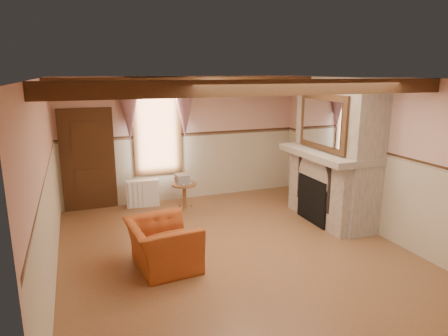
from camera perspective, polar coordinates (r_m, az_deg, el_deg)
name	(u,v)px	position (r m, az deg, el deg)	size (l,w,h in m)	color
floor	(232,249)	(6.84, 1.11, -11.44)	(5.50, 6.00, 0.01)	brown
ceiling	(233,78)	(6.20, 1.23, 12.72)	(5.50, 6.00, 0.01)	silver
wall_back	(184,139)	(9.18, -5.80, 4.15)	(5.50, 0.02, 2.80)	#D09F90
wall_front	(353,240)	(3.89, 17.99, -9.71)	(5.50, 0.02, 2.80)	#D09F90
wall_left	(45,184)	(5.96, -24.22, -2.14)	(0.02, 6.00, 2.80)	#D09F90
wall_right	(371,155)	(7.80, 20.29, 1.70)	(0.02, 6.00, 2.80)	#D09F90
wainscot	(232,206)	(6.56, 1.14, -5.49)	(5.50, 6.00, 1.50)	#C0B59A
chair_rail	(232,162)	(6.35, 1.17, 0.92)	(5.50, 6.00, 0.08)	black
firebox	(315,200)	(8.05, 12.89, -4.43)	(0.20, 0.95, 0.90)	black
armchair	(163,245)	(6.19, -8.76, -10.78)	(1.10, 0.96, 0.71)	#994219
side_table	(184,196)	(8.72, -5.67, -3.96)	(0.54, 0.54, 0.55)	brown
book_stack	(182,179)	(8.63, -5.98, -1.55)	(0.26, 0.32, 0.20)	#B7AD8C
radiator	(143,193)	(8.94, -11.54, -3.57)	(0.70, 0.18, 0.60)	white
bowl	(329,148)	(7.94, 14.79, 2.71)	(0.31, 0.31, 0.08)	brown
mantel_clock	(310,140)	(8.47, 12.24, 3.94)	(0.14, 0.24, 0.20)	black
oil_lamp	(321,141)	(8.15, 13.66, 3.79)	(0.11, 0.11, 0.28)	gold
candle_red	(356,154)	(7.31, 18.38, 1.90)	(0.06, 0.06, 0.16)	#B21517
jar_yellow	(339,150)	(7.68, 16.15, 2.44)	(0.06, 0.06, 0.12)	gold
fireplace	(337,151)	(8.06, 15.78, 2.39)	(0.85, 2.00, 2.80)	gray
mantel	(329,153)	(7.96, 14.71, 2.03)	(1.05, 2.05, 0.12)	gray
overmantel_mirror	(322,122)	(7.76, 13.86, 6.36)	(0.06, 1.44, 1.04)	silver
door	(88,162)	(8.89, -18.83, 0.88)	(1.10, 0.10, 2.10)	black
window	(157,130)	(8.98, -9.51, 5.44)	(1.06, 0.08, 2.02)	white
window_drapes	(157,102)	(8.83, -9.54, 9.22)	(1.30, 0.14, 1.40)	gray
ceiling_beam_front	(268,88)	(5.11, 6.32, 11.34)	(5.50, 0.18, 0.20)	black
ceiling_beam_back	(208,83)	(7.33, -2.34, 12.06)	(5.50, 0.18, 0.20)	black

